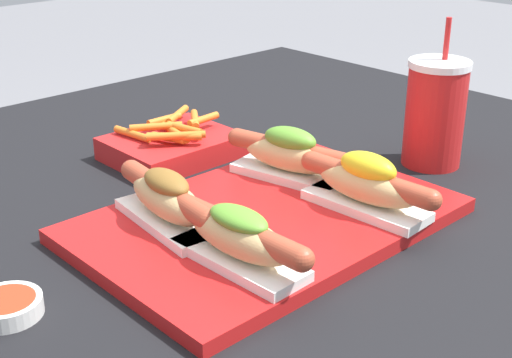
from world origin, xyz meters
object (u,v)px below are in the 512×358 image
hot_dog_2 (167,199)px  fries_basket (172,145)px  serving_tray (267,220)px  hot_dog_3 (290,155)px  hot_dog_0 (239,237)px  sauce_bowl (7,306)px  hot_dog_1 (367,184)px  drink_cup (435,113)px

hot_dog_2 → fries_basket: 0.27m
serving_tray → hot_dog_3: hot_dog_3 is taller
hot_dog_0 → fries_basket: bearing=64.0°
hot_dog_2 → sauce_bowl: 0.22m
hot_dog_1 → fries_basket: hot_dog_1 is taller
serving_tray → sauce_bowl: 0.32m
hot_dog_1 → drink_cup: (0.23, 0.06, 0.03)m
hot_dog_0 → fries_basket: (0.16, 0.34, -0.03)m
serving_tray → sauce_bowl: size_ratio=6.47×
hot_dog_0 → hot_dog_2: bearing=89.6°
serving_tray → hot_dog_0: hot_dog_0 is taller
serving_tray → hot_dog_1: hot_dog_1 is taller
hot_dog_2 → hot_dog_1: bearing=-33.4°
hot_dog_1 → sauce_bowl: size_ratio=2.90×
hot_dog_1 → drink_cup: 0.24m
hot_dog_0 → hot_dog_3: 0.25m
hot_dog_0 → fries_basket: size_ratio=1.10×
hot_dog_0 → drink_cup: (0.43, 0.05, 0.03)m
hot_dog_3 → drink_cup: bearing=-19.1°
hot_dog_3 → fries_basket: hot_dog_3 is taller
drink_cup → sauce_bowl: bearing=175.2°
fries_basket → hot_dog_1: bearing=-83.2°
hot_dog_0 → fries_basket: hot_dog_0 is taller
drink_cup → fries_basket: 0.40m
sauce_bowl → drink_cup: drink_cup is taller
serving_tray → hot_dog_1: bearing=-38.0°
hot_dog_0 → sauce_bowl: hot_dog_0 is taller
serving_tray → hot_dog_0: bearing=-147.6°
hot_dog_1 → fries_basket: bearing=96.8°
drink_cup → fries_basket: (-0.27, 0.29, -0.06)m
hot_dog_2 → hot_dog_0: bearing=-90.4°
serving_tray → fries_basket: bearing=78.2°
hot_dog_1 → hot_dog_2: size_ratio=1.00×
serving_tray → hot_dog_2: hot_dog_2 is taller
sauce_bowl → drink_cup: (0.65, -0.05, 0.07)m
hot_dog_0 → sauce_bowl: size_ratio=2.90×
hot_dog_1 → serving_tray: bearing=142.0°
sauce_bowl → serving_tray: bearing=-6.5°
hot_dog_1 → drink_cup: bearing=14.2°
hot_dog_1 → hot_dog_3: 0.14m
fries_basket → hot_dog_2: bearing=-127.9°
hot_dog_1 → fries_basket: (-0.04, 0.34, -0.03)m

